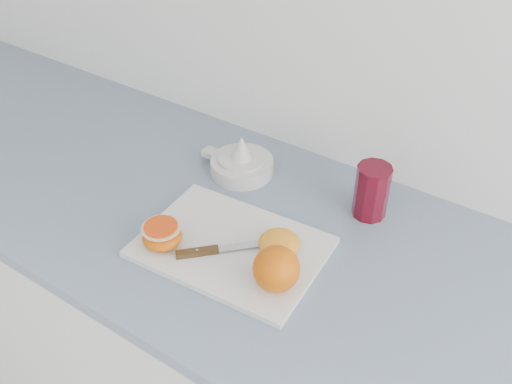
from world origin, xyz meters
The scene contains 8 objects.
counter centered at (0.04, 1.70, 0.45)m, with size 2.53×0.64×0.89m.
cutting_board centered at (0.06, 1.63, 0.90)m, with size 0.34×0.24×0.01m, color silver.
whole_orange centered at (0.19, 1.59, 0.94)m, with size 0.08×0.08×0.08m.
half_orange centered at (-0.04, 1.56, 0.93)m, with size 0.07×0.07×0.05m.
squeezed_shell centered at (0.14, 1.67, 0.92)m, with size 0.08×0.08×0.03m.
paring_knife centered at (0.04, 1.58, 0.91)m, with size 0.14×0.14×0.01m.
citrus_juicer centered at (-0.06, 1.84, 0.92)m, with size 0.18×0.14×0.09m.
red_tumbler centered at (0.23, 1.87, 0.94)m, with size 0.07×0.07×0.11m.
Camera 1 is at (0.54, 1.01, 1.64)m, focal length 40.00 mm.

